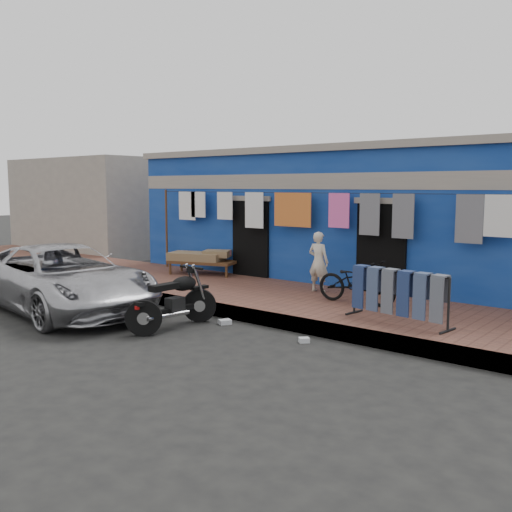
% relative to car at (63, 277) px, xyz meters
% --- Properties ---
extents(ground, '(80.00, 80.00, 0.00)m').
position_rel_car_xyz_m(ground, '(3.21, 0.06, -0.67)').
color(ground, black).
rests_on(ground, ground).
extents(sidewalk, '(28.00, 3.00, 0.25)m').
position_rel_car_xyz_m(sidewalk, '(3.21, 3.06, -0.55)').
color(sidewalk, brown).
rests_on(sidewalk, ground).
extents(curb, '(28.00, 0.10, 0.25)m').
position_rel_car_xyz_m(curb, '(3.21, 1.61, -0.55)').
color(curb, gray).
rests_on(curb, ground).
extents(building, '(12.20, 5.20, 3.36)m').
position_rel_car_xyz_m(building, '(3.21, 7.04, 1.01)').
color(building, navy).
rests_on(building, ground).
extents(neighbor_left, '(6.00, 5.00, 3.40)m').
position_rel_car_xyz_m(neighbor_left, '(-7.79, 7.06, 1.03)').
color(neighbor_left, '#9E9384').
rests_on(neighbor_left, ground).
extents(clothesline, '(10.06, 0.06, 2.10)m').
position_rel_car_xyz_m(clothesline, '(2.92, 4.31, 1.15)').
color(clothesline, brown).
rests_on(clothesline, sidewalk).
extents(car, '(5.01, 2.72, 1.35)m').
position_rel_car_xyz_m(car, '(0.00, 0.00, 0.00)').
color(car, '#B1B1B6').
rests_on(car, ground).
extents(seated_person, '(0.46, 0.31, 1.26)m').
position_rel_car_xyz_m(seated_person, '(3.45, 3.81, 0.21)').
color(seated_person, beige).
rests_on(seated_person, sidewalk).
extents(bicycle, '(1.59, 0.61, 1.02)m').
position_rel_car_xyz_m(bicycle, '(4.68, 3.23, 0.08)').
color(bicycle, black).
rests_on(bicycle, sidewalk).
extents(motorcycle, '(0.61, 1.62, 1.04)m').
position_rel_car_xyz_m(motorcycle, '(2.68, 0.44, -0.16)').
color(motorcycle, black).
rests_on(motorcycle, ground).
extents(charpoy, '(2.24, 1.90, 0.58)m').
position_rel_car_xyz_m(charpoy, '(-0.10, 3.99, -0.13)').
color(charpoy, brown).
rests_on(charpoy, sidewalk).
extents(jeans_rack, '(1.94, 0.84, 0.89)m').
position_rel_car_xyz_m(jeans_rack, '(5.93, 2.37, 0.02)').
color(jeans_rack, black).
rests_on(jeans_rack, sidewalk).
extents(litter_a, '(0.20, 0.17, 0.08)m').
position_rel_car_xyz_m(litter_a, '(2.61, 1.08, -0.64)').
color(litter_a, silver).
rests_on(litter_a, ground).
extents(litter_b, '(0.19, 0.20, 0.08)m').
position_rel_car_xyz_m(litter_b, '(4.95, 1.13, -0.63)').
color(litter_b, silver).
rests_on(litter_b, ground).
extents(litter_c, '(0.24, 0.26, 0.08)m').
position_rel_car_xyz_m(litter_c, '(3.17, 1.23, -0.63)').
color(litter_c, silver).
rests_on(litter_c, ground).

